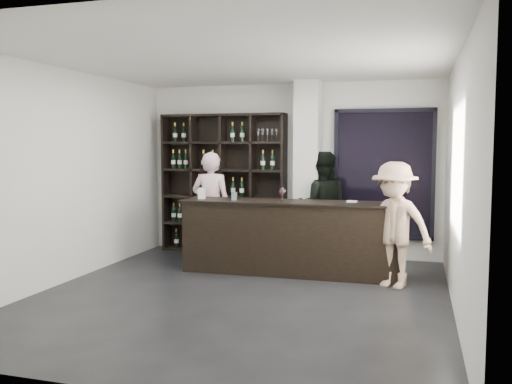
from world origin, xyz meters
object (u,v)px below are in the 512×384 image
(tasting_counter, at_px, (291,238))
(taster_pink, at_px, (211,206))
(customer, at_px, (394,225))
(wine_shelf, at_px, (223,184))
(taster_black, at_px, (322,206))

(tasting_counter, distance_m, taster_pink, 1.59)
(taster_pink, relative_size, customer, 1.07)
(taster_pink, bearing_deg, customer, 159.66)
(wine_shelf, height_order, taster_pink, wine_shelf)
(wine_shelf, height_order, tasting_counter, wine_shelf)
(taster_pink, bearing_deg, tasting_counter, 155.70)
(taster_black, bearing_deg, tasting_counter, 64.70)
(wine_shelf, xyz_separation_m, taster_black, (1.76, -0.17, -0.32))
(tasting_counter, relative_size, taster_pink, 1.84)
(tasting_counter, bearing_deg, taster_pink, 157.96)
(taster_black, xyz_separation_m, customer, (1.19, -1.42, -0.06))
(tasting_counter, bearing_deg, customer, -13.94)
(tasting_counter, bearing_deg, wine_shelf, 138.57)
(wine_shelf, xyz_separation_m, taster_pink, (0.05, -0.72, -0.32))
(wine_shelf, relative_size, tasting_counter, 0.74)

